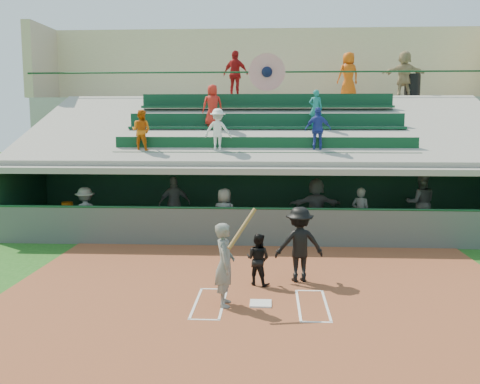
# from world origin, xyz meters

# --- Properties ---
(ground) EXTENTS (100.00, 100.00, 0.00)m
(ground) POSITION_xyz_m (0.00, 0.00, 0.00)
(ground) COLOR #1D5116
(ground) RESTS_ON ground
(dirt_slab) EXTENTS (11.00, 9.00, 0.02)m
(dirt_slab) POSITION_xyz_m (0.00, 0.50, 0.01)
(dirt_slab) COLOR brown
(dirt_slab) RESTS_ON ground
(home_plate) EXTENTS (0.43, 0.43, 0.03)m
(home_plate) POSITION_xyz_m (0.00, 0.00, 0.04)
(home_plate) COLOR white
(home_plate) RESTS_ON dirt_slab
(batters_box_chalk) EXTENTS (2.65, 1.85, 0.01)m
(batters_box_chalk) POSITION_xyz_m (0.00, 0.00, 0.02)
(batters_box_chalk) COLOR silver
(batters_box_chalk) RESTS_ON dirt_slab
(dugout_floor) EXTENTS (16.00, 3.50, 0.04)m
(dugout_floor) POSITION_xyz_m (0.00, 6.75, 0.02)
(dugout_floor) COLOR gray
(dugout_floor) RESTS_ON ground
(concourse_slab) EXTENTS (20.00, 3.00, 4.60)m
(concourse_slab) POSITION_xyz_m (0.00, 13.50, 2.30)
(concourse_slab) COLOR #98978A
(concourse_slab) RESTS_ON ground
(grandstand) EXTENTS (20.40, 10.40, 7.80)m
(grandstand) POSITION_xyz_m (-0.01, 10.51, 2.26)
(grandstand) COLOR #515650
(grandstand) RESTS_ON ground
(batter_at_plate) EXTENTS (0.85, 0.74, 1.95)m
(batter_at_plate) POSITION_xyz_m (-0.70, -0.09, 0.86)
(batter_at_plate) COLOR #5C5F59
(batter_at_plate) RESTS_ON dirt_slab
(catcher) EXTENTS (0.69, 0.63, 1.16)m
(catcher) POSITION_xyz_m (-0.09, 1.28, 0.60)
(catcher) COLOR black
(catcher) RESTS_ON dirt_slab
(home_umpire) EXTENTS (1.19, 0.80, 1.70)m
(home_umpire) POSITION_xyz_m (0.84, 1.62, 0.87)
(home_umpire) COLOR black
(home_umpire) RESTS_ON dirt_slab
(dugout_bench) EXTENTS (16.27, 0.81, 0.49)m
(dugout_bench) POSITION_xyz_m (0.10, 7.93, 0.28)
(dugout_bench) COLOR brown
(dugout_bench) RESTS_ON dugout_floor
(white_table) EXTENTS (0.86, 0.73, 0.65)m
(white_table) POSITION_xyz_m (-6.38, 6.32, 0.36)
(white_table) COLOR silver
(white_table) RESTS_ON dugout_floor
(water_cooler) EXTENTS (0.36, 0.36, 0.36)m
(water_cooler) POSITION_xyz_m (-6.35, 6.39, 0.86)
(water_cooler) COLOR #D9630C
(water_cooler) RESTS_ON white_table
(dugout_player_a) EXTENTS (1.18, 0.95, 1.59)m
(dugout_player_a) POSITION_xyz_m (-5.44, 5.49, 0.84)
(dugout_player_a) COLOR #5E615C
(dugout_player_a) RESTS_ON dugout_floor
(dugout_player_b) EXTENTS (1.13, 0.79, 1.78)m
(dugout_player_b) POSITION_xyz_m (-2.97, 6.95, 0.93)
(dugout_player_b) COLOR #5A5D57
(dugout_player_b) RESTS_ON dugout_floor
(dugout_player_c) EXTENTS (0.90, 0.72, 1.61)m
(dugout_player_c) POSITION_xyz_m (-1.19, 5.42, 0.84)
(dugout_player_c) COLOR #5D605B
(dugout_player_c) RESTS_ON dugout_floor
(dugout_player_d) EXTENTS (1.71, 0.70, 1.79)m
(dugout_player_d) POSITION_xyz_m (1.63, 6.66, 0.94)
(dugout_player_d) COLOR #565954
(dugout_player_d) RESTS_ON dugout_floor
(dugout_player_e) EXTENTS (0.69, 0.63, 1.59)m
(dugout_player_e) POSITION_xyz_m (2.93, 5.99, 0.83)
(dugout_player_e) COLOR #5B5D58
(dugout_player_e) RESTS_ON dugout_floor
(dugout_player_f) EXTENTS (0.99, 0.80, 1.93)m
(dugout_player_f) POSITION_xyz_m (5.02, 7.06, 1.01)
(dugout_player_f) COLOR #535651
(dugout_player_f) RESTS_ON dugout_floor
(trash_bin) EXTENTS (0.65, 0.65, 0.97)m
(trash_bin) POSITION_xyz_m (6.10, 12.93, 5.09)
(trash_bin) COLOR black
(trash_bin) RESTS_ON concourse_slab
(concourse_staff_a) EXTENTS (1.24, 0.90, 1.95)m
(concourse_staff_a) POSITION_xyz_m (-1.32, 12.62, 5.58)
(concourse_staff_a) COLOR #A61313
(concourse_staff_a) RESTS_ON concourse_slab
(concourse_staff_b) EXTENTS (1.09, 0.88, 1.92)m
(concourse_staff_b) POSITION_xyz_m (3.46, 13.19, 5.56)
(concourse_staff_b) COLOR #C64D0B
(concourse_staff_b) RESTS_ON concourse_slab
(concourse_staff_c) EXTENTS (1.77, 0.59, 1.90)m
(concourse_staff_c) POSITION_xyz_m (5.69, 12.74, 5.55)
(concourse_staff_c) COLOR tan
(concourse_staff_c) RESTS_ON concourse_slab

